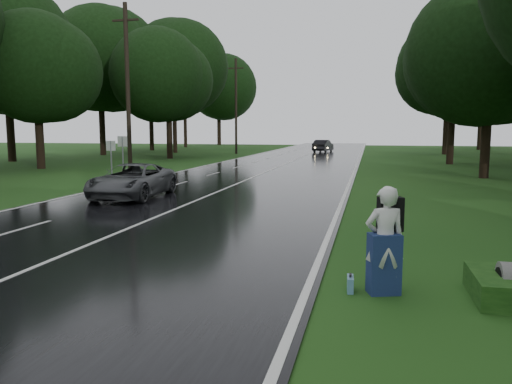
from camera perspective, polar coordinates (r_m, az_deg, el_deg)
ground at (r=12.64m, az=-20.31°, el=-6.58°), size 160.00×160.00×0.00m
road at (r=31.12m, az=0.31°, el=1.96°), size 12.00×140.00×0.04m
lane_center at (r=31.11m, az=0.31°, el=2.01°), size 0.12×140.00×0.01m
grey_car at (r=21.51m, az=-14.13°, el=1.29°), size 2.62×5.25×1.43m
far_car at (r=62.37m, az=7.78°, el=5.32°), size 2.34×4.80×1.52m
hitchhiker at (r=9.11m, az=14.71°, el=-5.85°), size 0.82×0.78×1.95m
suitcase at (r=9.27m, az=10.87°, el=-10.42°), size 0.14×0.39×0.28m
utility_pole_mid at (r=33.41m, az=-14.34°, el=2.07°), size 1.80×0.28×10.85m
utility_pole_far at (r=57.94m, az=-2.30°, el=4.44°), size 1.80×0.28×10.93m
road_sign_a at (r=28.68m, az=-16.33°, el=1.17°), size 0.55×0.10×2.27m
road_sign_b at (r=29.85m, az=-15.08°, el=1.44°), size 0.60×0.10×2.51m
tree_left_d at (r=39.77m, az=-23.61°, el=2.50°), size 8.23×8.23×12.86m
tree_left_e at (r=49.68m, az=-9.94°, el=3.85°), size 8.92×8.92×13.94m
tree_left_f at (r=61.41m, az=-9.33°, el=4.51°), size 11.53×11.53×18.02m
tree_right_d at (r=32.50m, az=24.86°, el=1.48°), size 7.91×7.91×12.36m
tree_right_e at (r=44.11m, az=21.50°, el=3.02°), size 8.95×8.95×13.99m
tree_right_f at (r=60.74m, az=21.04°, el=4.09°), size 10.88×10.88×17.00m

